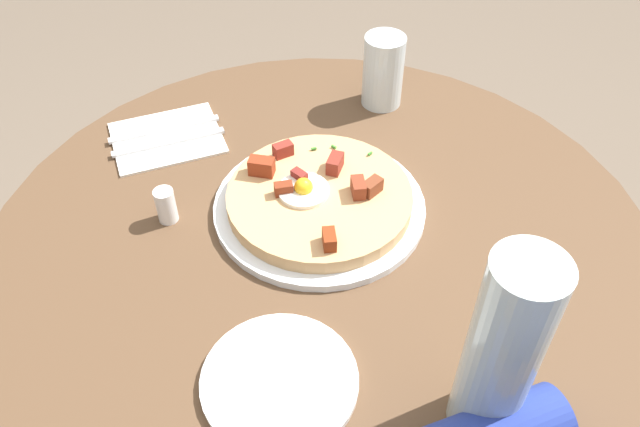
# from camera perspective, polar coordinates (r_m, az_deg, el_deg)

# --- Properties ---
(dining_table) EXTENTS (0.93, 0.93, 0.76)m
(dining_table) POSITION_cam_1_polar(r_m,az_deg,el_deg) (1.03, 0.05, -9.07)
(dining_table) COLOR brown
(dining_table) RESTS_ON ground_plane
(pizza_plate) EXTENTS (0.30, 0.30, 0.01)m
(pizza_plate) POSITION_cam_1_polar(r_m,az_deg,el_deg) (0.92, -0.05, 0.62)
(pizza_plate) COLOR white
(pizza_plate) RESTS_ON dining_table
(breakfast_pizza) EXTENTS (0.26, 0.26, 0.05)m
(breakfast_pizza) POSITION_cam_1_polar(r_m,az_deg,el_deg) (0.91, -0.12, 1.49)
(breakfast_pizza) COLOR tan
(breakfast_pizza) RESTS_ON pizza_plate
(bread_plate) EXTENTS (0.18, 0.18, 0.01)m
(bread_plate) POSITION_cam_1_polar(r_m,az_deg,el_deg) (0.75, -3.59, -14.53)
(bread_plate) COLOR white
(bread_plate) RESTS_ON dining_table
(napkin) EXTENTS (0.16, 0.18, 0.00)m
(napkin) POSITION_cam_1_polar(r_m,az_deg,el_deg) (1.08, -13.35, 6.52)
(napkin) COLOR white
(napkin) RESTS_ON dining_table
(fork) EXTENTS (0.03, 0.18, 0.00)m
(fork) POSITION_cam_1_polar(r_m,az_deg,el_deg) (1.06, -13.21, 6.15)
(fork) COLOR silver
(fork) RESTS_ON napkin
(knife) EXTENTS (0.03, 0.18, 0.00)m
(knife) POSITION_cam_1_polar(r_m,az_deg,el_deg) (1.09, -13.57, 7.25)
(knife) COLOR silver
(knife) RESTS_ON napkin
(water_glass) EXTENTS (0.07, 0.07, 0.12)m
(water_glass) POSITION_cam_1_polar(r_m,az_deg,el_deg) (1.10, 5.59, 12.41)
(water_glass) COLOR silver
(water_glass) RESTS_ON dining_table
(water_bottle) EXTENTS (0.07, 0.07, 0.25)m
(water_bottle) POSITION_cam_1_polar(r_m,az_deg,el_deg) (0.65, 15.80, -11.68)
(water_bottle) COLOR silver
(water_bottle) RESTS_ON dining_table
(salt_shaker) EXTENTS (0.03, 0.03, 0.05)m
(salt_shaker) POSITION_cam_1_polar(r_m,az_deg,el_deg) (0.92, -13.44, 0.70)
(salt_shaker) COLOR white
(salt_shaker) RESTS_ON dining_table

